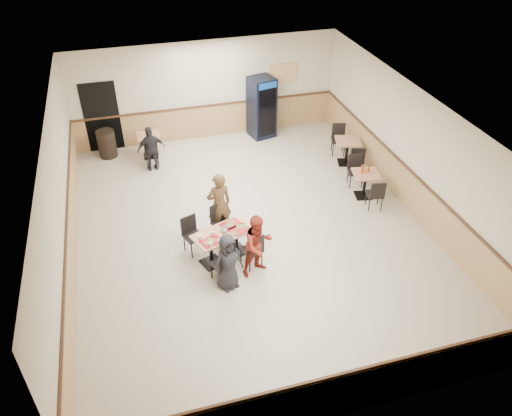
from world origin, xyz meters
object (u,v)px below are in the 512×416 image
object	(u,v)px
pepsi_cooler	(262,107)
trash_bin	(107,144)
diner_woman_right	(258,245)
side_table_far	(347,148)
lone_diner	(151,149)
main_table	(224,241)
diner_woman_left	(228,262)
diner_man_opposite	(219,204)
side_table_near	(365,181)
back_table	(149,142)

from	to	relation	value
pepsi_cooler	trash_bin	world-z (taller)	pepsi_cooler
diner_woman_right	side_table_far	world-z (taller)	diner_woman_right
pepsi_cooler	side_table_far	bearing A→B (deg)	-64.91
lone_diner	pepsi_cooler	distance (m)	3.71
lone_diner	side_table_far	distance (m)	5.47
main_table	diner_woman_left	size ratio (longest dim) A/B	1.13
diner_woman_left	diner_man_opposite	distance (m)	1.81
side_table_near	back_table	xyz separation A→B (m)	(-5.08, 3.63, -0.00)
side_table_near	pepsi_cooler	xyz separation A→B (m)	(-1.57, 4.02, 0.48)
side_table_far	trash_bin	size ratio (longest dim) A/B	1.04
diner_woman_right	side_table_near	world-z (taller)	diner_woman_right
side_table_near	diner_man_opposite	bearing A→B (deg)	-173.32
lone_diner	trash_bin	world-z (taller)	lone_diner
lone_diner	back_table	bearing A→B (deg)	-97.56
side_table_near	back_table	bearing A→B (deg)	144.42
diner_woman_right	side_table_near	bearing A→B (deg)	10.95
lone_diner	pepsi_cooler	world-z (taller)	pepsi_cooler
diner_man_opposite	lone_diner	world-z (taller)	diner_man_opposite
main_table	diner_man_opposite	size ratio (longest dim) A/B	0.92
back_table	diner_woman_left	bearing A→B (deg)	-80.77
diner_woman_left	back_table	distance (m)	5.96
diner_man_opposite	pepsi_cooler	size ratio (longest dim) A/B	0.85
diner_woman_left	main_table	bearing A→B (deg)	62.59
trash_bin	diner_man_opposite	bearing A→B (deg)	-61.93
trash_bin	pepsi_cooler	bearing A→B (deg)	0.52
side_table_near	side_table_far	bearing A→B (deg)	81.15
side_table_far	pepsi_cooler	size ratio (longest dim) A/B	0.45
side_table_near	trash_bin	size ratio (longest dim) A/B	0.93
side_table_far	pepsi_cooler	world-z (taller)	pepsi_cooler
diner_man_opposite	trash_bin	distance (m)	5.05
pepsi_cooler	diner_woman_right	bearing A→B (deg)	-120.07
diner_woman_right	side_table_far	distance (m)	5.20
lone_diner	diner_woman_right	bearing A→B (deg)	101.35
diner_man_opposite	back_table	distance (m)	4.27
trash_bin	diner_woman_left	bearing A→B (deg)	-71.02
diner_woman_right	trash_bin	bearing A→B (deg)	96.36
diner_woman_left	side_table_near	size ratio (longest dim) A/B	1.70
side_table_far	back_table	distance (m)	5.68
diner_woman_left	diner_man_opposite	world-z (taller)	diner_man_opposite
diner_woman_left	diner_woman_right	world-z (taller)	diner_woman_right
side_table_far	back_table	xyz separation A→B (m)	(-5.34, 1.95, -0.03)
diner_man_opposite	pepsi_cooler	distance (m)	5.05
lone_diner	back_table	xyz separation A→B (m)	(-0.00, 0.78, -0.20)
back_table	pepsi_cooler	xyz separation A→B (m)	(3.51, 0.39, 0.48)
diner_man_opposite	diner_woman_right	bearing A→B (deg)	98.34
main_table	diner_woman_left	bearing A→B (deg)	-117.90
main_table	side_table_near	bearing A→B (deg)	-2.11
side_table_far	trash_bin	xyz separation A→B (m)	(-6.53, 2.30, -0.08)
diner_man_opposite	back_table	xyz separation A→B (m)	(-1.18, 4.09, -0.34)
main_table	pepsi_cooler	distance (m)	5.92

